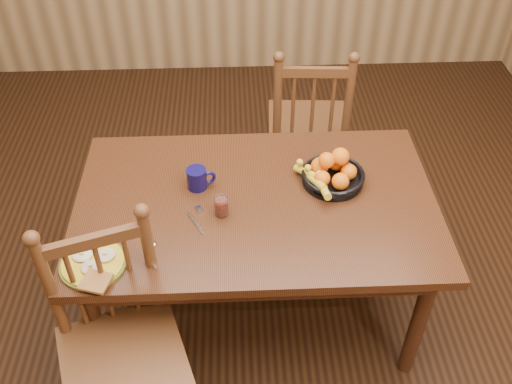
{
  "coord_description": "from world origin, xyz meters",
  "views": [
    {
      "loc": [
        -0.08,
        -1.85,
        2.47
      ],
      "look_at": [
        0.0,
        0.0,
        0.8
      ],
      "focal_mm": 40.0,
      "sensor_mm": 36.0,
      "label": 1
    }
  ],
  "objects_px": {
    "breakfast_plate": "(93,264)",
    "fruit_bowl": "(332,173)",
    "chair_near": "(120,346)",
    "coffee_mug": "(198,178)",
    "dining_table": "(256,214)",
    "chair_far": "(309,125)"
  },
  "relations": [
    {
      "from": "breakfast_plate",
      "to": "dining_table",
      "type": "bearing_deg",
      "value": 28.2
    },
    {
      "from": "breakfast_plate",
      "to": "coffee_mug",
      "type": "distance_m",
      "value": 0.6
    },
    {
      "from": "breakfast_plate",
      "to": "chair_far",
      "type": "bearing_deg",
      "value": 51.42
    },
    {
      "from": "chair_near",
      "to": "breakfast_plate",
      "type": "relative_size",
      "value": 3.45
    },
    {
      "from": "dining_table",
      "to": "coffee_mug",
      "type": "relative_size",
      "value": 11.99
    },
    {
      "from": "dining_table",
      "to": "chair_far",
      "type": "height_order",
      "value": "chair_far"
    },
    {
      "from": "dining_table",
      "to": "breakfast_plate",
      "type": "bearing_deg",
      "value": -151.8
    },
    {
      "from": "fruit_bowl",
      "to": "chair_far",
      "type": "bearing_deg",
      "value": 89.72
    },
    {
      "from": "fruit_bowl",
      "to": "coffee_mug",
      "type": "bearing_deg",
      "value": -179.18
    },
    {
      "from": "coffee_mug",
      "to": "breakfast_plate",
      "type": "bearing_deg",
      "value": -131.24
    },
    {
      "from": "breakfast_plate",
      "to": "coffee_mug",
      "type": "relative_size",
      "value": 2.25
    },
    {
      "from": "chair_near",
      "to": "breakfast_plate",
      "type": "height_order",
      "value": "chair_near"
    },
    {
      "from": "dining_table",
      "to": "fruit_bowl",
      "type": "distance_m",
      "value": 0.39
    },
    {
      "from": "breakfast_plate",
      "to": "fruit_bowl",
      "type": "xyz_separation_m",
      "value": [
        1.0,
        0.46,
        0.04
      ]
    },
    {
      "from": "dining_table",
      "to": "fruit_bowl",
      "type": "relative_size",
      "value": 4.94
    },
    {
      "from": "breakfast_plate",
      "to": "fruit_bowl",
      "type": "distance_m",
      "value": 1.11
    },
    {
      "from": "chair_near",
      "to": "coffee_mug",
      "type": "xyz_separation_m",
      "value": [
        0.31,
        0.66,
        0.3
      ]
    },
    {
      "from": "chair_far",
      "to": "coffee_mug",
      "type": "distance_m",
      "value": 1.06
    },
    {
      "from": "chair_far",
      "to": "coffee_mug",
      "type": "xyz_separation_m",
      "value": [
        -0.61,
        -0.81,
        0.3
      ]
    },
    {
      "from": "chair_far",
      "to": "coffee_mug",
      "type": "bearing_deg",
      "value": 56.52
    },
    {
      "from": "dining_table",
      "to": "chair_near",
      "type": "xyz_separation_m",
      "value": [
        -0.56,
        -0.56,
        -0.16
      ]
    },
    {
      "from": "chair_far",
      "to": "fruit_bowl",
      "type": "relative_size",
      "value": 3.19
    }
  ]
}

